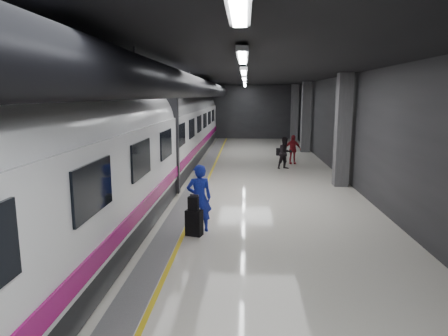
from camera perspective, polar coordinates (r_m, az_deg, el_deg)
name	(u,v)px	position (r m, az deg, el deg)	size (l,w,h in m)	color
ground	(226,196)	(14.63, 0.36, -4.04)	(40.00, 40.00, 0.00)	silver
platform_hall	(220,98)	(15.14, -0.55, 9.98)	(10.02, 40.02, 4.51)	black
train	(137,139)	(14.77, -12.35, 4.03)	(3.05, 38.00, 4.05)	black
traveler_main	(199,198)	(10.73, -3.56, -4.33)	(0.67, 0.44, 1.84)	blue
suitcase_main	(194,223)	(10.57, -4.28, -7.81)	(0.42, 0.26, 0.68)	black
shoulder_bag	(193,204)	(10.41, -4.41, -5.10)	(0.27, 0.14, 0.36)	black
traveler_far_a	(285,153)	(20.09, 8.74, 2.12)	(0.78, 0.61, 1.61)	black
traveler_far_b	(293,149)	(21.72, 9.76, 2.63)	(0.91, 0.38, 1.55)	maroon
suitcase_far	(279,152)	(24.69, 7.87, 2.30)	(0.31, 0.20, 0.46)	black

